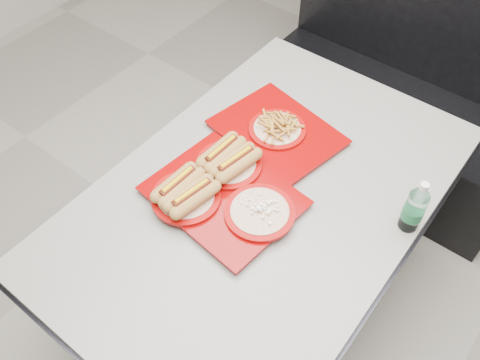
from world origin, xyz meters
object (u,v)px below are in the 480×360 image
Objects in this scene: tray_far at (277,130)px; water_bottle at (415,208)px; diner_table at (262,222)px; tray_near at (220,188)px; booth_bench at (397,95)px.

water_bottle reaches higher than tray_far.
diner_table is 0.32m from tray_far.
tray_near is 0.57m from water_bottle.
diner_table is 0.24m from tray_near.
booth_bench reaches higher than diner_table.
tray_far is at bearing 116.42° from diner_table.
water_bottle is (0.52, -0.07, 0.06)m from tray_far.
booth_bench reaches higher than tray_near.
tray_far is (-0.11, 0.23, 0.19)m from diner_table.
diner_table is at bearing -63.58° from tray_far.
tray_near is at bearing -136.77° from diner_table.
diner_table is at bearing -158.64° from water_bottle.
booth_bench is 1.11m from water_bottle.
water_bottle is (0.51, 0.25, 0.05)m from tray_near.
water_bottle is at bearing 26.51° from tray_near.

